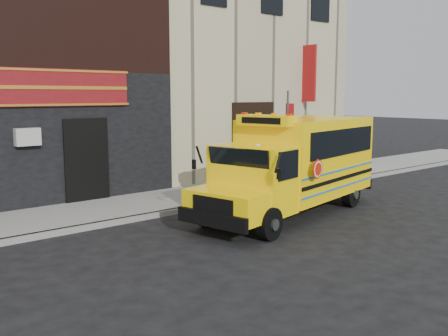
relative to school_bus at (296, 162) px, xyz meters
name	(u,v)px	position (x,y,z in m)	size (l,w,h in m)	color
ground	(282,221)	(-1.01, -0.45, -1.51)	(120.00, 120.00, 0.00)	black
curb	(222,203)	(-1.01, 2.15, -1.43)	(40.00, 0.20, 0.15)	gray
sidewalk	(194,196)	(-1.01, 3.65, -1.43)	(40.00, 3.00, 0.15)	gray
building	(101,30)	(-1.05, 10.00, 4.62)	(20.00, 10.70, 12.00)	tan
school_bus	(296,162)	(0.00, 0.00, 0.00)	(7.19, 3.47, 2.92)	black
sign_pole	(288,136)	(2.43, 2.60, 0.45)	(0.13, 0.30, 3.59)	#434B46
bicycle	(255,209)	(-1.98, -0.39, -1.04)	(0.44, 1.57, 0.95)	black
cyclist	(257,189)	(-1.92, -0.40, -0.50)	(0.73, 0.48, 2.01)	#101932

